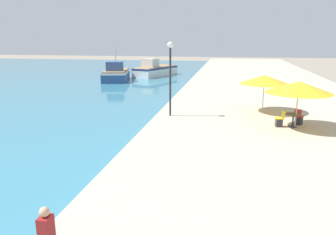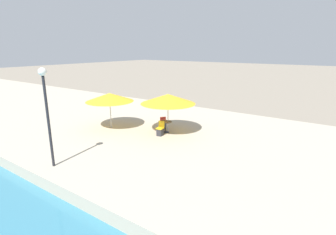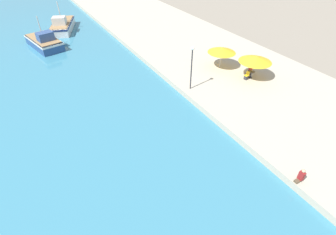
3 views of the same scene
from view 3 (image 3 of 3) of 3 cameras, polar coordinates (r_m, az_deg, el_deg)
name	(u,v)px [view 3 (image 3 of 3)]	position (r m, az deg, el deg)	size (l,w,h in m)	color
quay_promenade	(173,35)	(42.75, 1.06, 17.49)	(16.00, 90.00, 0.63)	#B2A893
fishing_boat_near	(44,42)	(42.38, -25.34, 14.71)	(4.38, 7.33, 4.34)	navy
fishing_boat_mid	(62,25)	(48.46, -22.02, 18.13)	(5.50, 8.12, 4.49)	silver
cafe_umbrella_pink	(255,59)	(30.02, 18.51, 11.99)	(3.51, 3.51, 2.54)	#B7B7B7
cafe_umbrella_white	(222,50)	(31.58, 11.64, 14.19)	(3.22, 3.22, 2.42)	#B7B7B7
cafe_table	(251,73)	(30.71, 17.61, 9.19)	(0.80, 0.80, 0.74)	#333338
cafe_chair_left	(246,77)	(30.27, 16.69, 8.50)	(0.47, 0.45, 0.91)	#2D2D33
cafe_chair_right	(250,72)	(31.43, 17.33, 9.48)	(0.57, 0.58, 0.91)	#2D2D33
person_at_quay	(301,176)	(19.91, 26.96, -11.28)	(0.57, 0.36, 1.06)	brown
lamppost	(192,61)	(26.14, 5.21, 12.15)	(0.36, 0.36, 4.56)	#232328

